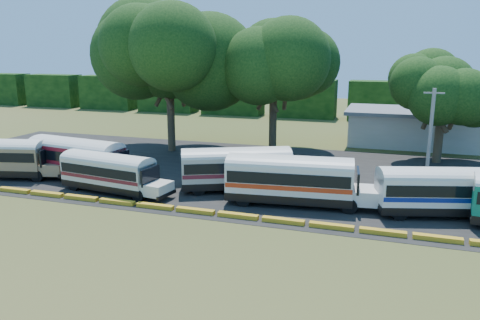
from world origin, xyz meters
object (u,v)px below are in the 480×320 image
(tree_west, at_px, (169,51))
(bus_beige, at_px, (0,156))
(bus_white_red, at_px, (293,177))
(bus_cream_west, at_px, (110,171))
(bus_red, at_px, (78,156))

(tree_west, bearing_deg, bus_beige, -121.70)
(bus_white_red, height_order, tree_west, tree_west)
(bus_beige, distance_m, bus_cream_west, 11.21)
(bus_beige, relative_size, tree_west, 0.68)
(bus_red, distance_m, bus_cream_west, 5.12)
(bus_white_red, bearing_deg, tree_west, 133.49)
(bus_beige, height_order, bus_white_red, bus_white_red)
(bus_cream_west, xyz_separation_m, bus_white_red, (13.77, 1.41, 0.28))
(bus_beige, xyz_separation_m, bus_cream_west, (11.18, -0.69, -0.21))
(bus_cream_west, relative_size, tree_west, 0.61)
(bus_red, bearing_deg, bus_white_red, 5.47)
(bus_beige, bearing_deg, bus_red, 0.68)
(bus_cream_west, bearing_deg, bus_white_red, 13.72)
(bus_beige, bearing_deg, bus_cream_west, -16.73)
(bus_beige, bearing_deg, bus_white_red, -11.53)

